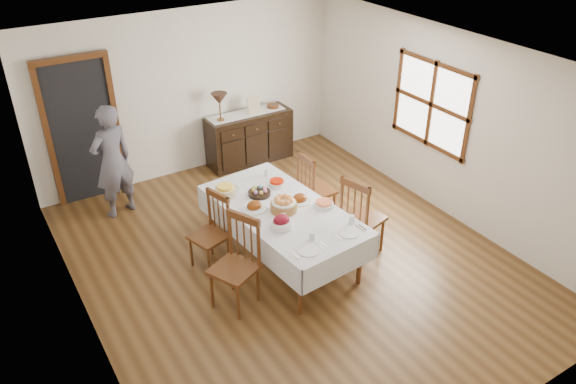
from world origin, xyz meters
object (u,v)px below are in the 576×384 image
chair_right_near (360,216)px  dining_table (282,215)px  chair_left_near (237,262)px  chair_left_far (212,231)px  person (112,158)px  table_lamp (219,100)px  sideboard (250,138)px  chair_right_far (314,187)px

chair_right_near → dining_table: bearing=51.5°
chair_left_near → dining_table: bearing=91.2°
chair_left_far → person: person is taller
person → dining_table: bearing=106.6°
chair_left_far → chair_right_near: 1.87m
dining_table → chair_right_near: bearing=-29.0°
chair_left_far → table_lamp: bearing=134.7°
chair_left_near → table_lamp: size_ratio=2.40×
chair_right_near → chair_left_near: bearing=76.0°
chair_right_near → person: bearing=27.3°
sideboard → person: bearing=-169.3°
chair_left_near → chair_right_near: bearing=65.3°
person → sideboard: bearing=174.5°
dining_table → chair_left_far: bearing=149.6°
sideboard → chair_right_near: bearing=-91.1°
chair_left_far → person: bearing=-177.4°
chair_right_near → table_lamp: size_ratio=2.42×
chair_left_near → chair_right_far: size_ratio=1.06×
table_lamp → chair_right_far: bearing=-79.2°
chair_left_far → sideboard: size_ratio=0.69×
chair_right_near → sideboard: 3.05m
table_lamp → chair_right_near: bearing=-81.5°
dining_table → person: size_ratio=1.31×
chair_left_near → chair_left_far: bearing=150.7°
chair_right_near → sideboard: chair_right_near is taller
chair_right_far → chair_right_near: bearing=-177.2°
chair_left_far → chair_right_near: chair_right_near is taller
person → table_lamp: 1.95m
person → table_lamp: size_ratio=3.84×
dining_table → sideboard: sideboard is taller
chair_right_far → chair_left_near: bearing=119.3°
chair_left_near → chair_right_near: 1.75m
dining_table → chair_right_far: chair_right_far is taller
dining_table → person: person is taller
chair_left_far → table_lamp: 2.67m
chair_left_near → person: 2.69m
dining_table → chair_left_far: size_ratio=2.35×
chair_right_near → person: (-2.32, 2.60, 0.32)m
chair_left_far → chair_right_far: chair_right_far is taller
dining_table → table_lamp: (0.46, 2.63, 0.54)m
chair_left_far → dining_table: bearing=48.3°
chair_left_near → chair_right_far: chair_left_near is taller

